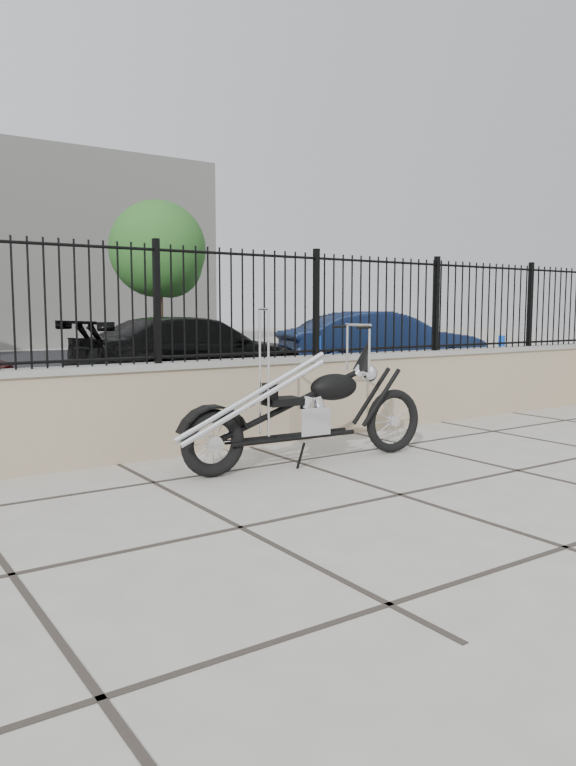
{
  "coord_description": "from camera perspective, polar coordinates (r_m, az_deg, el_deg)",
  "views": [
    {
      "loc": [
        -3.8,
        -3.96,
        1.49
      ],
      "look_at": [
        0.01,
        1.63,
        0.77
      ],
      "focal_mm": 32.0,
      "sensor_mm": 36.0,
      "label": 1
    }
  ],
  "objects": [
    {
      "name": "ground_plane",
      "position": [
        5.69,
        9.34,
        -9.22
      ],
      "size": [
        90.0,
        90.0,
        0.0
      ],
      "primitive_type": "plane",
      "color": "#99968E",
      "rests_on": "ground"
    },
    {
      "name": "parking_lot",
      "position": [
        16.96,
        -21.17,
        0.61
      ],
      "size": [
        30.0,
        30.0,
        0.0
      ],
      "primitive_type": "plane",
      "color": "black",
      "rests_on": "ground"
    },
    {
      "name": "retaining_wall",
      "position": [
        7.57,
        -3.76,
        -1.64
      ],
      "size": [
        14.0,
        0.36,
        0.96
      ],
      "primitive_type": "cube",
      "color": "gray",
      "rests_on": "ground_plane"
    },
    {
      "name": "iron_fence",
      "position": [
        7.5,
        -3.82,
        6.57
      ],
      "size": [
        14.0,
        0.08,
        1.2
      ],
      "primitive_type": "cube",
      "color": "black",
      "rests_on": "retaining_wall"
    },
    {
      "name": "chopper_motorcycle",
      "position": [
        6.56,
        1.48,
        -0.23
      ],
      "size": [
        2.6,
        0.62,
        1.55
      ],
      "primitive_type": null,
      "rotation": [
        0.0,
        0.0,
        -0.06
      ],
      "color": "black",
      "rests_on": "ground_plane"
    },
    {
      "name": "car_black",
      "position": [
        13.01,
        -7.75,
        2.48
      ],
      "size": [
        4.96,
        2.49,
        1.38
      ],
      "primitive_type": "imported",
      "rotation": [
        0.0,
        0.0,
        1.69
      ],
      "color": "black",
      "rests_on": "parking_lot"
    },
    {
      "name": "car_blue",
      "position": [
        15.07,
        7.89,
        3.14
      ],
      "size": [
        4.75,
        2.86,
        1.48
      ],
      "primitive_type": "imported",
      "rotation": [
        0.0,
        0.0,
        1.26
      ],
      "color": "#0E1A36",
      "rests_on": "parking_lot"
    },
    {
      "name": "bollard_b",
      "position": [
        10.77,
        2.43,
        1.04
      ],
      "size": [
        0.15,
        0.15,
        1.1
      ],
      "primitive_type": "cylinder",
      "rotation": [
        0.0,
        0.0,
        0.14
      ],
      "color": "#0D1BCD",
      "rests_on": "ground_plane"
    },
    {
      "name": "bollard_c",
      "position": [
        13.69,
        17.37,
        1.67
      ],
      "size": [
        0.14,
        0.14,
        1.02
      ],
      "primitive_type": "cylinder",
      "rotation": [
        0.0,
        0.0,
        0.15
      ],
      "color": "blue",
      "rests_on": "ground_plane"
    },
    {
      "name": "tree_right",
      "position": [
        21.84,
        -10.86,
        11.28
      ],
      "size": [
        2.98,
        2.98,
        5.03
      ],
      "rotation": [
        0.0,
        0.0,
        0.19
      ],
      "color": "#382619",
      "rests_on": "ground_plane"
    }
  ]
}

